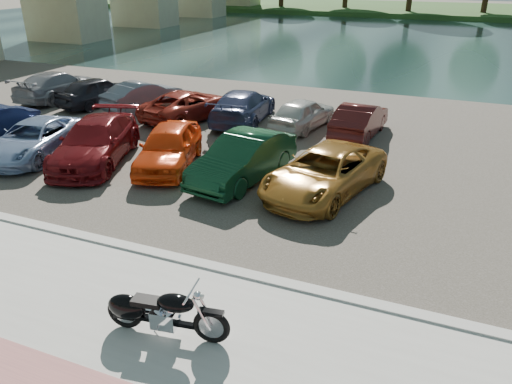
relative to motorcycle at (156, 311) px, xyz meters
The scene contains 19 objects.
ground 0.81m from the motorcycle, 148.95° to the left, with size 200.00×200.00×0.00m, color #595447.
promenade 1.00m from the motorcycle, 125.34° to the right, with size 60.00×6.00×0.10m, color #ADABA3.
kerb 2.40m from the motorcycle, 102.20° to the left, with size 60.00×0.30×0.14m, color #ADABA3.
parking_lot 11.32m from the motorcycle, 92.52° to the left, with size 60.00×18.00×0.04m, color #3B3830.
river 40.31m from the motorcycle, 90.71° to the left, with size 120.00×40.00×0.00m, color #192E2E.
far_bank 72.30m from the motorcycle, 90.39° to the left, with size 120.00×24.00×0.60m, color #294D1B.
motorcycle is the anchor object (origin of this frame).
car_2 10.99m from the motorcycle, 144.89° to the left, with size 2.03×4.40×1.22m, color #849AC0.
car_3 9.44m from the motorcycle, 134.84° to the left, with size 1.98×4.86×1.41m, color #620E11.
car_4 8.34m from the motorcycle, 119.78° to the left, with size 1.65×4.09×1.39m, color red.
car_5 7.30m from the motorcycle, 101.40° to the left, with size 1.50×4.29×1.41m, color #0F381F.
car_6 7.24m from the motorcycle, 81.08° to the left, with size 2.16×4.70×1.30m, color #A06A25.
car_7 19.11m from the motorcycle, 137.20° to the left, with size 1.91×4.70×1.36m, color gray.
car_8 17.12m from the motorcycle, 131.75° to the left, with size 1.61×3.99×1.36m, color black.
car_9 15.86m from the motorcycle, 124.77° to the left, with size 1.35×3.87×1.28m, color slate.
car_10 13.86m from the motorcycle, 117.16° to the left, with size 2.07×4.50×1.25m, color maroon.
car_11 13.50m from the motorcycle, 107.16° to the left, with size 1.90×4.68×1.36m, color navy.
car_12 13.05m from the motorcycle, 96.03° to the left, with size 1.48×3.68×1.25m, color #B9BAB5.
car_13 12.89m from the motorcycle, 85.70° to the left, with size 1.36×3.90×1.29m, color #451312.
Camera 1 is at (4.87, -6.23, 6.17)m, focal length 35.00 mm.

